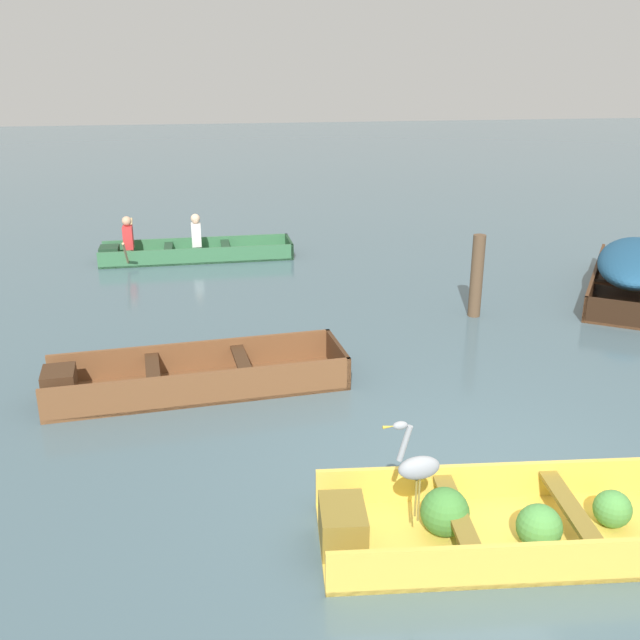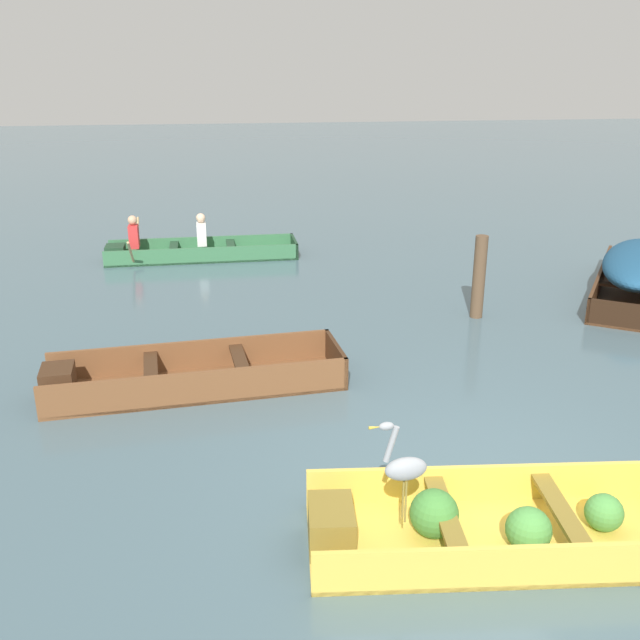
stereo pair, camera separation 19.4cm
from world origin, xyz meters
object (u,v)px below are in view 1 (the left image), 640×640
(dinghy_yellow_foreground, at_px, (500,524))
(mooring_post, at_px, (477,276))
(skiff_wooden_brown_near_moored, at_px, (185,379))
(skiff_dark_varnish_mid_moored, at_px, (635,266))
(rowboat_green_with_crew, at_px, (186,250))
(heron_on_dinghy, at_px, (417,465))

(dinghy_yellow_foreground, bearing_deg, mooring_post, 71.29)
(skiff_wooden_brown_near_moored, height_order, mooring_post, mooring_post)
(skiff_dark_varnish_mid_moored, bearing_deg, skiff_wooden_brown_near_moored, -160.95)
(skiff_wooden_brown_near_moored, xyz_separation_m, rowboat_green_with_crew, (-0.07, 5.99, 0.03))
(rowboat_green_with_crew, distance_m, heron_on_dinghy, 9.67)
(skiff_dark_varnish_mid_moored, bearing_deg, heron_on_dinghy, -132.68)
(dinghy_yellow_foreground, distance_m, heron_on_dinghy, 1.11)
(heron_on_dinghy, relative_size, mooring_post, 0.67)
(dinghy_yellow_foreground, relative_size, heron_on_dinghy, 3.84)
(skiff_dark_varnish_mid_moored, xyz_separation_m, mooring_post, (-2.98, -0.60, 0.15))
(dinghy_yellow_foreground, height_order, rowboat_green_with_crew, rowboat_green_with_crew)
(heron_on_dinghy, xyz_separation_m, mooring_post, (2.55, 5.40, -0.27))
(skiff_wooden_brown_near_moored, bearing_deg, mooring_post, 24.01)
(mooring_post, bearing_deg, rowboat_green_with_crew, 137.14)
(rowboat_green_with_crew, height_order, heron_on_dinghy, heron_on_dinghy)
(heron_on_dinghy, bearing_deg, skiff_wooden_brown_near_moored, 116.91)
(dinghy_yellow_foreground, distance_m, rowboat_green_with_crew, 9.63)
(heron_on_dinghy, bearing_deg, skiff_dark_varnish_mid_moored, 47.32)
(heron_on_dinghy, bearing_deg, rowboat_green_with_crew, 100.97)
(rowboat_green_with_crew, xyz_separation_m, heron_on_dinghy, (1.84, -9.47, 0.74))
(rowboat_green_with_crew, relative_size, mooring_post, 2.94)
(heron_on_dinghy, height_order, mooring_post, heron_on_dinghy)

